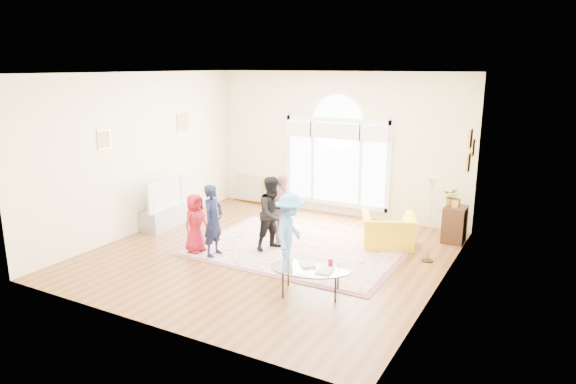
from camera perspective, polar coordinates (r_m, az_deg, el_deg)
The scene contains 18 objects.
ground at distance 9.36m, azimuth -2.10°, elevation -6.90°, with size 6.00×6.00×0.00m, color brown.
room_shell at distance 11.40m, azimuth 5.22°, elevation 5.00°, with size 6.00×6.00×6.00m.
area_rug at distance 9.61m, azimuth 1.16°, elevation -6.27°, with size 3.60×2.60×0.02m, color beige.
rug_border at distance 9.61m, azimuth 1.16°, elevation -6.29°, with size 3.80×2.80×0.01m, color brown.
tv_console at distance 11.10m, azimuth -13.59°, elevation -2.78°, with size 0.45×1.00×0.42m, color #92949A.
television at distance 10.96m, azimuth -13.71°, elevation -0.13°, with size 0.17×1.11×0.64m.
coffee_table at distance 7.67m, azimuth 2.59°, elevation -8.51°, with size 1.39×1.11×0.54m.
armchair at distance 9.78m, azimuth 11.11°, elevation -4.29°, with size 0.96×0.84×0.63m, color yellow.
side_cabinet at distance 10.39m, azimuth 18.02°, elevation -3.43°, with size 0.40×0.50×0.70m, color black.
floor_lamp at distance 8.98m, azimuth 15.75°, elevation 0.23°, with size 0.31×0.31×1.51m.
plant_pedestal at distance 10.41m, azimuth 17.60°, elevation -3.36°, with size 0.20×0.20×0.70m, color white.
potted_plant at distance 10.27m, azimuth 17.82°, elevation -0.48°, with size 0.34×0.29×0.38m, color #33722D.
leaning_picture at distance 12.87m, azimuth -4.29°, elevation -1.09°, with size 0.80×0.05×0.62m, color tan.
child_red at distance 9.42m, azimuth -10.24°, elevation -3.40°, with size 0.53×0.34×1.08m, color #A41325.
child_navy at distance 9.15m, azimuth -8.29°, elevation -3.15°, with size 0.47×0.31×1.29m, color #131734.
child_black at distance 9.34m, azimuth -1.65°, elevation -2.39°, with size 0.67×0.52×1.37m, color black.
child_pink at distance 9.71m, azimuth -0.74°, elevation -1.88°, with size 0.78×0.32×1.32m, color #CA8B90.
child_blue at distance 8.34m, azimuth 0.22°, elevation -4.57°, with size 0.86×0.49×1.32m, color #5196D5.
Camera 1 is at (4.51, -7.49, 3.33)m, focal length 32.00 mm.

